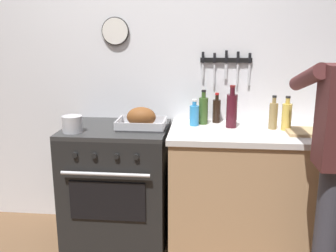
% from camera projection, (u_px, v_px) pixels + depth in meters
% --- Properties ---
extents(wall_back, '(6.00, 0.13, 2.60)m').
position_uv_depth(wall_back, '(151.00, 68.00, 3.02)').
color(wall_back, silver).
rests_on(wall_back, ground).
extents(counter_block, '(2.03, 0.65, 0.90)m').
position_uv_depth(counter_block, '(309.00, 190.00, 2.76)').
color(counter_block, tan).
rests_on(counter_block, ground).
extents(stove, '(0.76, 0.67, 0.90)m').
position_uv_depth(stove, '(118.00, 184.00, 2.90)').
color(stove, black).
rests_on(stove, ground).
extents(roasting_pan, '(0.35, 0.26, 0.16)m').
position_uv_depth(roasting_pan, '(141.00, 119.00, 2.74)').
color(roasting_pan, '#B7B7BC').
rests_on(roasting_pan, stove).
extents(saucepan, '(0.14, 0.14, 0.12)m').
position_uv_depth(saucepan, '(72.00, 124.00, 2.64)').
color(saucepan, '#B7B7BC').
rests_on(saucepan, stove).
extents(cutting_board, '(0.36, 0.24, 0.02)m').
position_uv_depth(cutting_board, '(313.00, 132.00, 2.61)').
color(cutting_board, tan).
rests_on(cutting_board, counter_block).
extents(bottle_cooking_oil, '(0.07, 0.07, 0.25)m').
position_uv_depth(bottle_cooking_oil, '(287.00, 116.00, 2.68)').
color(bottle_cooking_oil, gold).
rests_on(bottle_cooking_oil, counter_block).
extents(bottle_vinegar, '(0.06, 0.06, 0.24)m').
position_uv_depth(bottle_vinegar, '(273.00, 115.00, 2.71)').
color(bottle_vinegar, '#997F4C').
rests_on(bottle_vinegar, counter_block).
extents(bottle_dish_soap, '(0.07, 0.07, 0.20)m').
position_uv_depth(bottle_dish_soap, '(194.00, 115.00, 2.82)').
color(bottle_dish_soap, '#338CCC').
rests_on(bottle_dish_soap, counter_block).
extents(bottle_soy_sauce, '(0.06, 0.06, 0.23)m').
position_uv_depth(bottle_soy_sauce, '(217.00, 110.00, 2.91)').
color(bottle_soy_sauce, black).
rests_on(bottle_soy_sauce, counter_block).
extents(bottle_wine_red, '(0.08, 0.08, 0.31)m').
position_uv_depth(bottle_wine_red, '(232.00, 110.00, 2.75)').
color(bottle_wine_red, '#47141E').
rests_on(bottle_wine_red, counter_block).
extents(bottle_olive_oil, '(0.07, 0.07, 0.26)m').
position_uv_depth(bottle_olive_oil, '(203.00, 110.00, 2.86)').
color(bottle_olive_oil, '#385623').
rests_on(bottle_olive_oil, counter_block).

